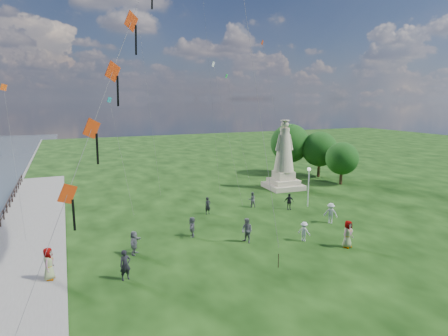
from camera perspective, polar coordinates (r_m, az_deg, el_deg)
name	(u,v)px	position (r m, az deg, el deg)	size (l,w,h in m)	color
statue	(284,163)	(43.49, 9.11, 0.75)	(4.07, 4.07, 7.88)	tan
lamppost	(309,178)	(36.53, 12.78, -1.56)	(0.36, 0.36, 3.84)	silver
tree_row	(309,148)	(50.56, 12.82, 3.00)	(7.48, 12.46, 6.91)	#382314
person_0	(125,265)	(22.76, -14.81, -14.10)	(0.65, 0.43, 1.78)	black
person_1	(247,231)	(27.30, 3.52, -9.50)	(0.88, 0.54, 1.81)	#595960
person_2	(304,231)	(28.23, 12.10, -9.43)	(0.93, 0.48, 1.45)	silver
person_4	(348,234)	(27.81, 18.35, -9.53)	(0.94, 0.58, 1.93)	#595960
person_5	(134,243)	(26.06, -13.53, -11.00)	(1.50, 0.65, 1.62)	#595960
person_6	(208,206)	(33.79, -2.48, -5.76)	(0.57, 0.38, 1.57)	black
person_7	(252,200)	(36.03, 4.28, -4.81)	(0.72, 0.45, 1.49)	#595960
person_8	(331,213)	(32.60, 15.95, -6.63)	(1.11, 0.57, 1.72)	silver
person_9	(289,202)	(35.67, 9.88, -5.06)	(0.90, 0.46, 1.53)	black
person_10	(49,265)	(24.04, -25.15, -13.28)	(0.92, 0.56, 1.88)	#595960
person_11	(192,227)	(28.57, -4.88, -8.89)	(1.42, 0.61, 1.53)	#595960
red_kite_train	(121,54)	(20.43, -15.42, 16.42)	(9.04, 9.35, 20.09)	black
small_kites	(181,60)	(41.15, -6.52, 16.07)	(27.85, 16.36, 33.54)	teal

